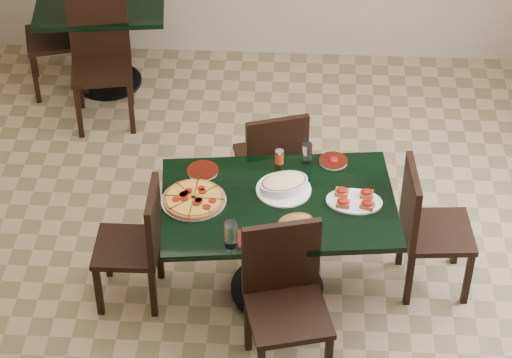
# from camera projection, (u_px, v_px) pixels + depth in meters

# --- Properties ---
(floor) EXTENTS (5.50, 5.50, 0.00)m
(floor) POSITION_uv_depth(u_px,v_px,m) (236.00, 274.00, 6.55)
(floor) COLOR #907353
(floor) RESTS_ON ground
(main_table) EXTENTS (1.49, 1.05, 0.75)m
(main_table) POSITION_uv_depth(u_px,v_px,m) (278.00, 224.00, 6.08)
(main_table) COLOR black
(main_table) RESTS_ON floor
(back_table) EXTENTS (1.09, 0.85, 0.75)m
(back_table) POSITION_uv_depth(u_px,v_px,m) (103.00, 28.00, 7.98)
(back_table) COLOR black
(back_table) RESTS_ON floor
(chair_far) EXTENTS (0.53, 0.53, 0.90)m
(chair_far) POSITION_uv_depth(u_px,v_px,m) (273.00, 159.00, 6.70)
(chair_far) COLOR black
(chair_far) RESTS_ON floor
(chair_near) EXTENTS (0.55, 0.55, 0.96)m
(chair_near) POSITION_uv_depth(u_px,v_px,m) (285.00, 293.00, 5.66)
(chair_near) COLOR black
(chair_near) RESTS_ON floor
(chair_right) EXTENTS (0.46, 0.46, 0.92)m
(chair_right) POSITION_uv_depth(u_px,v_px,m) (425.00, 223.00, 6.17)
(chair_right) COLOR black
(chair_right) RESTS_ON floor
(chair_left) EXTENTS (0.40, 0.40, 0.86)m
(chair_left) POSITION_uv_depth(u_px,v_px,m) (139.00, 240.00, 6.11)
(chair_left) COLOR black
(chair_left) RESTS_ON floor
(back_chair_near) EXTENTS (0.53, 0.53, 0.98)m
(back_chair_near) POSITION_uv_depth(u_px,v_px,m) (101.00, 54.00, 7.63)
(back_chair_near) COLOR black
(back_chair_near) RESTS_ON floor
(back_chair_left) EXTENTS (0.55, 0.55, 0.96)m
(back_chair_left) POSITION_uv_depth(u_px,v_px,m) (65.00, 28.00, 7.95)
(back_chair_left) COLOR black
(back_chair_left) RESTS_ON floor
(pepperoni_pizza) EXTENTS (0.39, 0.39, 0.04)m
(pepperoni_pizza) POSITION_uv_depth(u_px,v_px,m) (194.00, 199.00, 5.96)
(pepperoni_pizza) COLOR silver
(pepperoni_pizza) RESTS_ON main_table
(lasagna_casserole) EXTENTS (0.36, 0.34, 0.09)m
(lasagna_casserole) POSITION_uv_depth(u_px,v_px,m) (284.00, 185.00, 6.02)
(lasagna_casserole) COLOR white
(lasagna_casserole) RESTS_ON main_table
(bread_basket) EXTENTS (0.24, 0.21, 0.09)m
(bread_basket) POSITION_uv_depth(u_px,v_px,m) (295.00, 223.00, 5.75)
(bread_basket) COLOR brown
(bread_basket) RESTS_ON main_table
(bruschetta_platter) EXTENTS (0.36, 0.26, 0.05)m
(bruschetta_platter) POSITION_uv_depth(u_px,v_px,m) (354.00, 199.00, 5.95)
(bruschetta_platter) COLOR white
(bruschetta_platter) RESTS_ON main_table
(side_plate_near) EXTENTS (0.18, 0.18, 0.02)m
(side_plate_near) POSITION_uv_depth(u_px,v_px,m) (249.00, 238.00, 5.70)
(side_plate_near) COLOR white
(side_plate_near) RESTS_ON main_table
(side_plate_far_r) EXTENTS (0.18, 0.18, 0.03)m
(side_plate_far_r) POSITION_uv_depth(u_px,v_px,m) (333.00, 161.00, 6.26)
(side_plate_far_r) COLOR white
(side_plate_far_r) RESTS_ON main_table
(side_plate_far_l) EXTENTS (0.20, 0.20, 0.02)m
(side_plate_far_l) POSITION_uv_depth(u_px,v_px,m) (203.00, 171.00, 6.19)
(side_plate_far_l) COLOR white
(side_plate_far_l) RESTS_ON main_table
(napkin_setting) EXTENTS (0.14, 0.14, 0.01)m
(napkin_setting) POSITION_uv_depth(u_px,v_px,m) (268.00, 243.00, 5.68)
(napkin_setting) COLOR white
(napkin_setting) RESTS_ON main_table
(water_glass_a) EXTENTS (0.07, 0.07, 0.14)m
(water_glass_a) POSITION_uv_depth(u_px,v_px,m) (307.00, 153.00, 6.22)
(water_glass_a) COLOR silver
(water_glass_a) RESTS_ON main_table
(water_glass_b) EXTENTS (0.08, 0.08, 0.17)m
(water_glass_b) POSITION_uv_depth(u_px,v_px,m) (231.00, 234.00, 5.62)
(water_glass_b) COLOR silver
(water_glass_b) RESTS_ON main_table
(pepper_shaker) EXTENTS (0.06, 0.06, 0.09)m
(pepper_shaker) POSITION_uv_depth(u_px,v_px,m) (279.00, 157.00, 6.23)
(pepper_shaker) COLOR red
(pepper_shaker) RESTS_ON main_table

